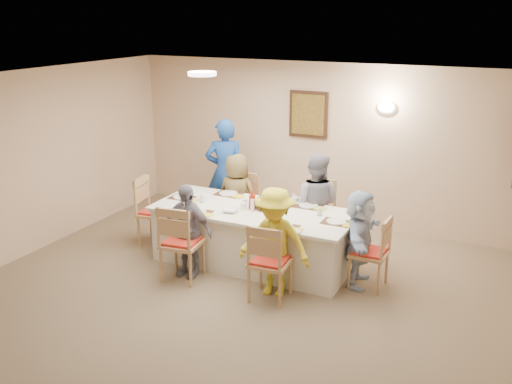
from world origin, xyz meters
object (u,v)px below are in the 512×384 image
at_px(chair_back_left, 241,206).
at_px(chair_left_end, 156,211).
at_px(dining_table, 254,236).
at_px(chair_right_end, 369,252).
at_px(condiment_ketchup, 252,199).
at_px(chair_front_left, 182,241).
at_px(diner_front_left, 187,230).
at_px(chair_front_right, 270,260).
at_px(diner_front_right, 274,242).
at_px(chair_back_right, 318,216).
at_px(diner_right_end, 359,238).
at_px(caregiver, 225,172).
at_px(diner_back_right, 315,204).
at_px(diner_back_left, 237,197).

distance_m(chair_back_left, chair_left_end, 1.24).
height_order(dining_table, chair_back_left, chair_back_left).
bearing_deg(chair_right_end, condiment_ketchup, -88.53).
bearing_deg(chair_front_left, diner_front_left, -96.81).
xyz_separation_m(chair_right_end, diner_front_left, (-2.15, -0.68, 0.15)).
xyz_separation_m(chair_front_right, diner_front_right, (0.00, 0.12, 0.18)).
height_order(dining_table, chair_right_end, chair_right_end).
xyz_separation_m(chair_front_left, diner_front_left, (0.00, 0.12, 0.10)).
bearing_deg(chair_left_end, dining_table, -99.55).
relative_size(dining_table, diner_front_right, 2.00).
xyz_separation_m(chair_back_right, diner_right_end, (0.82, -0.80, 0.11)).
xyz_separation_m(diner_front_left, caregiver, (-0.45, 1.83, 0.24)).
bearing_deg(condiment_ketchup, chair_back_left, 125.85).
bearing_deg(chair_back_right, diner_front_right, -98.10).
distance_m(chair_front_right, diner_front_right, 0.22).
height_order(chair_back_right, diner_back_right, diner_back_right).
bearing_deg(caregiver, diner_back_left, 107.08).
bearing_deg(chair_front_right, diner_front_left, -9.72).
height_order(dining_table, chair_back_right, chair_back_right).
bearing_deg(condiment_ketchup, caregiver, 131.80).
relative_size(diner_back_left, caregiver, 0.77).
xyz_separation_m(chair_back_left, diner_back_left, (0.00, -0.12, 0.17)).
xyz_separation_m(chair_back_left, chair_back_right, (1.20, 0.00, 0.02)).
relative_size(chair_back_left, condiment_ketchup, 3.58).
height_order(chair_back_left, diner_front_left, diner_front_left).
height_order(chair_back_right, chair_front_left, chair_front_left).
bearing_deg(chair_back_right, chair_front_left, -134.97).
bearing_deg(condiment_ketchup, diner_back_left, 130.37).
bearing_deg(diner_back_left, caregiver, -46.28).
height_order(diner_back_right, caregiver, caregiver).
relative_size(chair_back_left, diner_front_right, 0.71).
distance_m(chair_front_right, condiment_ketchup, 1.09).
distance_m(diner_right_end, caregiver, 2.73).
height_order(chair_left_end, diner_back_right, diner_back_right).
relative_size(chair_front_left, condiment_ketchup, 3.82).
distance_m(chair_back_right, chair_front_left, 2.00).
bearing_deg(chair_right_end, diner_front_left, -70.99).
bearing_deg(chair_right_end, chair_back_right, -128.64).
bearing_deg(chair_front_right, chair_right_end, -143.90).
xyz_separation_m(chair_back_right, diner_front_right, (0.00, -1.48, 0.16)).
relative_size(chair_back_right, diner_right_end, 0.82).
distance_m(chair_back_right, caregiver, 1.72).
xyz_separation_m(chair_back_left, diner_front_right, (1.20, -1.48, 0.19)).
xyz_separation_m(chair_front_left, chair_right_end, (2.15, 0.80, -0.05)).
relative_size(diner_front_left, diner_front_right, 0.92).
distance_m(chair_back_right, condiment_ketchup, 1.09).
bearing_deg(chair_front_right, diner_back_right, -94.00).
bearing_deg(chair_front_right, diner_back_left, -54.97).
height_order(chair_front_right, diner_back_left, diner_back_left).
relative_size(diner_right_end, caregiver, 0.72).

